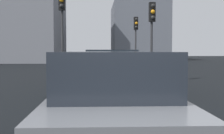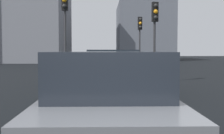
# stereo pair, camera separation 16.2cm
# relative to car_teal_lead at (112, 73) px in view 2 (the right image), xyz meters

# --- Properties ---
(car_teal_lead) EXTENTS (4.83, 2.09, 1.55)m
(car_teal_lead) POSITION_rel_car_teal_lead_xyz_m (0.00, 0.00, 0.00)
(car_teal_lead) COLOR #19606B
(car_teal_lead) RESTS_ON ground_plane
(car_grey_second) EXTENTS (4.08, 2.00, 1.51)m
(car_grey_second) POSITION_rel_car_teal_lead_xyz_m (-6.37, 0.23, -0.02)
(car_grey_second) COLOR slate
(car_grey_second) RESTS_ON ground_plane
(traffic_light_near_left) EXTENTS (0.32, 0.29, 4.26)m
(traffic_light_near_left) POSITION_rel_car_teal_lead_xyz_m (3.53, 2.08, 2.31)
(traffic_light_near_left) COLOR #2D2D30
(traffic_light_near_left) RESTS_ON ground_plane
(traffic_light_near_right) EXTENTS (0.33, 0.30, 3.88)m
(traffic_light_near_right) POSITION_rel_car_teal_lead_xyz_m (10.95, -2.25, 2.05)
(traffic_light_near_right) COLOR #2D2D30
(traffic_light_near_right) RESTS_ON ground_plane
(traffic_light_far_left) EXTENTS (0.33, 0.30, 3.76)m
(traffic_light_far_left) POSITION_rel_car_teal_lead_xyz_m (3.55, -2.08, 1.96)
(traffic_light_far_left) COLOR #2D2D30
(traffic_light_far_left) RESTS_ON ground_plane
(building_facade_left) EXTENTS (12.03, 8.12, 8.66)m
(building_facade_left) POSITION_rel_car_teal_lead_xyz_m (38.41, -5.98, 3.58)
(building_facade_left) COLOR slate
(building_facade_left) RESTS_ON ground_plane
(building_facade_center) EXTENTS (14.16, 9.12, 14.44)m
(building_facade_center) POSITION_rel_car_teal_lead_xyz_m (31.91, 10.02, 6.47)
(building_facade_center) COLOR slate
(building_facade_center) RESTS_ON ground_plane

